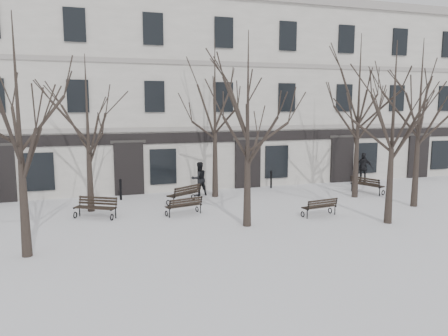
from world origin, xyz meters
name	(u,v)px	position (x,y,z in m)	size (l,w,h in m)	color
ground	(236,227)	(0.00, 0.00, 0.00)	(100.00, 100.00, 0.00)	silver
building	(173,97)	(0.00, 12.96, 5.52)	(40.40, 10.20, 11.40)	beige
tree_0	(18,107)	(-7.71, -1.26, 4.86)	(5.44, 5.44, 7.78)	black
tree_1	(248,106)	(0.46, -0.02, 4.88)	(5.47, 5.47, 7.81)	black
tree_2	(394,111)	(6.28, -1.41, 4.68)	(5.24, 5.24, 7.48)	black
tree_3	(420,103)	(9.55, 0.81, 5.02)	(5.62, 5.62, 8.03)	black
tree_4	(87,114)	(-5.60, 4.59, 4.50)	(5.05, 5.05, 7.21)	black
tree_5	(215,100)	(0.88, 5.97, 5.21)	(5.83, 5.83, 8.33)	black
tree_6	(359,97)	(8.06, 3.58, 5.38)	(6.02, 6.02, 8.60)	black
bench_1	(184,205)	(-1.61, 2.51, 0.45)	(1.73, 0.99, 0.83)	black
bench_2	(320,206)	(4.12, 0.47, 0.45)	(1.70, 0.84, 0.82)	black
bench_3	(96,207)	(-5.42, 3.20, 0.50)	(1.90, 1.47, 0.93)	black
bench_4	(185,193)	(-1.06, 4.83, 0.52)	(1.93, 1.59, 0.95)	black
bench_5	(367,184)	(9.26, 4.23, 0.51)	(1.31, 1.96, 0.94)	black
bollard_a	(121,189)	(-4.07, 6.71, 0.60)	(0.14, 0.14, 1.12)	black
bollard_b	(271,179)	(4.80, 7.36, 0.57)	(0.14, 0.14, 1.06)	black
pedestrian_b	(199,195)	(0.13, 6.56, 0.00)	(0.91, 0.71, 1.86)	black
pedestrian_c	(363,183)	(11.20, 7.30, 0.00)	(1.13, 0.47, 1.92)	black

